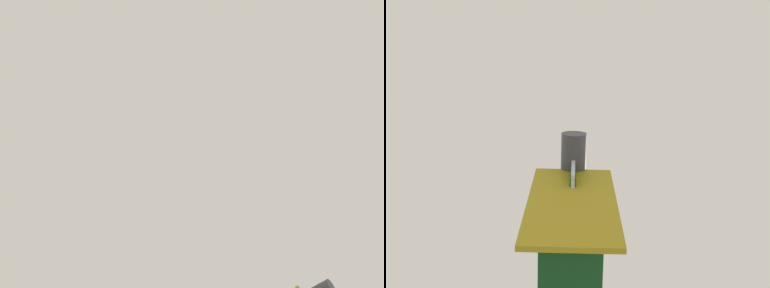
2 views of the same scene
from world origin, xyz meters
The scene contains 0 objects.
Camera 1 is at (-2.53, -9.57, 1.51)m, focal length 50.00 mm.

